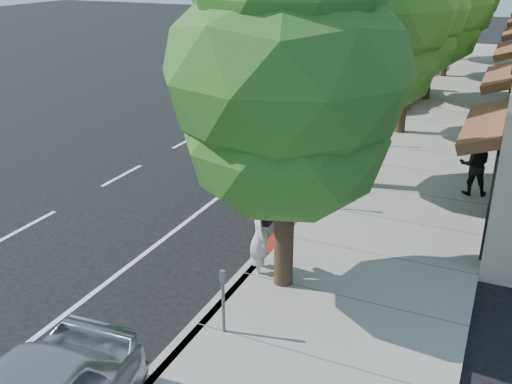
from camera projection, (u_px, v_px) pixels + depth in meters
The scene contains 15 objects.
ground at pixel (279, 240), 13.98m from camera, with size 120.00×120.00×0.00m, color black.
sidewalk at pixel (428, 153), 19.79m from camera, with size 4.60×56.00×0.15m, color gray.
curb at pixel (363, 145), 20.66m from camera, with size 0.30×56.00×0.15m, color #9E998E.
curb_red_segment at pixel (294, 221), 14.79m from camera, with size 0.32×4.00×0.15m, color maroon.
street_tree_0 at pixel (287, 78), 10.25m from camera, with size 4.59×4.59×7.21m.
street_tree_1 at pixel (371, 11), 15.03m from camera, with size 4.52×4.52×8.09m.
street_tree_2 at pixel (411, 10), 20.24m from camera, with size 4.09×4.09×7.35m.
street_tree_3 at pixel (436, 4), 25.36m from camera, with size 5.05×5.05×7.37m.
cyclist at pixel (260, 236), 12.08m from camera, with size 0.70×0.46×1.91m, color silver.
bicycle at pixel (306, 180), 16.48m from camera, with size 0.59×1.69×0.89m, color navy.
silver_suv at pixel (291, 140), 19.02m from camera, with size 2.48×5.37×1.49m, color #ABABB0.
dark_sedan at pixel (321, 115), 22.13m from camera, with size 1.51×4.34×1.43m, color black.
white_pickup at pixel (392, 85), 26.43m from camera, with size 2.39×5.87×1.70m, color silver.
dark_suv_far at pixel (414, 57), 33.77m from camera, with size 1.93×4.79×1.63m, color black.
pedestrian at pixel (475, 165), 15.96m from camera, with size 0.84×0.66×1.74m, color black.
Camera 1 is at (4.63, -11.56, 6.48)m, focal length 40.00 mm.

